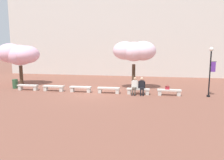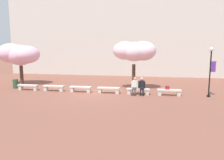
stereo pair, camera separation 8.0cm
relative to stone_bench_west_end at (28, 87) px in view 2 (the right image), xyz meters
name	(u,v)px [view 2 (the right image)]	position (x,y,z in m)	size (l,w,h in m)	color
ground_plane	(94,93)	(5.60, 0.00, -0.30)	(100.00, 100.00, 0.00)	brown
building_facade	(119,33)	(5.60, 12.17, 4.97)	(28.00, 4.00, 10.55)	beige
stone_bench_west_end	(28,87)	(0.00, 0.00, 0.00)	(1.69, 0.43, 0.45)	beige
stone_bench_near_west	(54,87)	(2.24, 0.00, 0.00)	(1.69, 0.43, 0.45)	beige
stone_bench_center	(81,88)	(4.48, 0.00, 0.00)	(1.69, 0.43, 0.45)	beige
stone_bench_near_east	(109,89)	(6.72, 0.00, 0.00)	(1.69, 0.43, 0.45)	beige
stone_bench_east_end	(138,90)	(8.96, 0.00, 0.00)	(1.69, 0.43, 0.45)	beige
stone_bench_far_east	(169,92)	(11.20, 0.00, 0.00)	(1.69, 0.43, 0.45)	beige
person_seated_left	(135,85)	(8.70, -0.05, 0.40)	(0.51, 0.71, 1.29)	black
person_seated_right	(142,85)	(9.22, -0.05, 0.40)	(0.51, 0.70, 1.29)	black
handbag	(167,88)	(11.06, 0.01, 0.28)	(0.30, 0.15, 0.34)	#A3232D
cherry_tree_main	(135,51)	(8.53, 1.91, 2.85)	(3.49, 2.32, 3.97)	#473323
cherry_tree_secondary	(19,54)	(-2.16, 2.33, 2.52)	(3.96, 2.58, 3.83)	#473323
lamp_post_with_banner	(211,67)	(13.93, 0.08, 1.81)	(0.54, 0.28, 3.49)	black
trash_bin	(15,84)	(-1.52, 0.57, 0.09)	(0.44, 0.44, 0.78)	#2D5133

